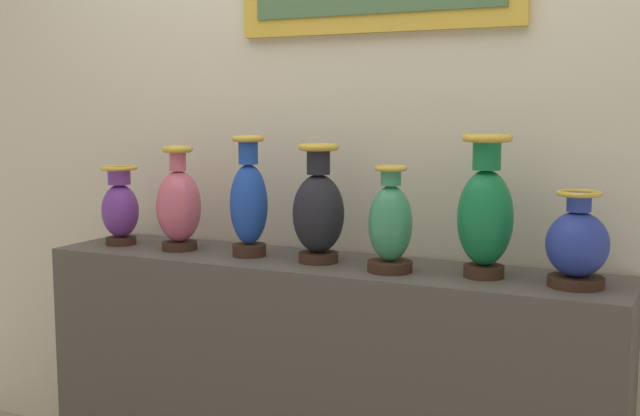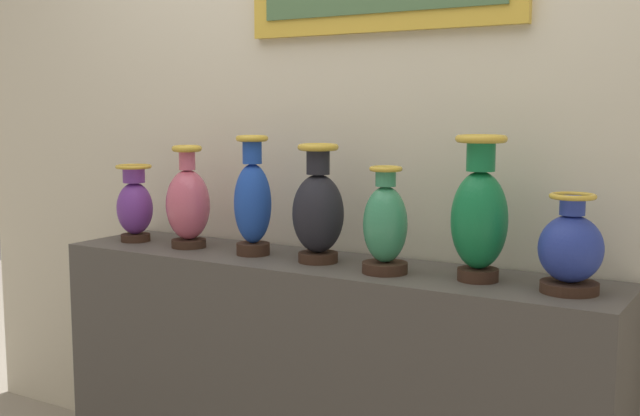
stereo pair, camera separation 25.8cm
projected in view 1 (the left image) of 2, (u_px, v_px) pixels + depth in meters
The scene contains 9 objects.
display_shelf at pixel (320, 391), 2.66m from camera, with size 1.96×0.40×0.89m, color #4C4742.
back_wall at pixel (353, 97), 2.76m from camera, with size 3.89×0.14×2.83m.
vase_violet at pixel (120, 207), 2.91m from camera, with size 0.14×0.14×0.29m.
vase_rose at pixel (179, 205), 2.80m from camera, with size 0.16×0.16×0.37m.
vase_sapphire at pixel (249, 202), 2.68m from camera, with size 0.13×0.13×0.41m.
vase_onyx at pixel (319, 210), 2.57m from camera, with size 0.17×0.17×0.39m.
vase_jade at pixel (390, 225), 2.42m from camera, with size 0.14×0.14×0.33m.
vase_emerald at pixel (485, 212), 2.33m from camera, with size 0.17×0.17×0.43m.
vase_cobalt at pixel (577, 245), 2.22m from camera, with size 0.18×0.18×0.27m.
Camera 1 is at (1.11, -2.31, 1.39)m, focal length 44.12 mm.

